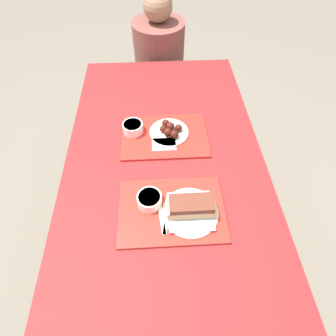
% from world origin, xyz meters
% --- Properties ---
extents(ground_plane, '(12.00, 12.00, 0.00)m').
position_xyz_m(ground_plane, '(0.00, 0.00, 0.00)').
color(ground_plane, '#706656').
extents(picnic_table, '(0.93, 1.77, 0.78)m').
position_xyz_m(picnic_table, '(0.00, 0.00, 0.69)').
color(picnic_table, maroon).
rests_on(picnic_table, ground_plane).
extents(picnic_bench_far, '(0.89, 0.28, 0.46)m').
position_xyz_m(picnic_bench_far, '(0.00, 1.10, 0.39)').
color(picnic_bench_far, maroon).
rests_on(picnic_bench_far, ground_plane).
extents(tray_near, '(0.43, 0.30, 0.01)m').
position_xyz_m(tray_near, '(0.01, -0.23, 0.78)').
color(tray_near, red).
rests_on(tray_near, picnic_table).
extents(tray_far, '(0.43, 0.30, 0.01)m').
position_xyz_m(tray_far, '(0.01, 0.19, 0.78)').
color(tray_far, red).
rests_on(tray_far, picnic_table).
extents(bowl_coleslaw_near, '(0.10, 0.10, 0.05)m').
position_xyz_m(bowl_coleslaw_near, '(-0.07, -0.20, 0.82)').
color(bowl_coleslaw_near, white).
rests_on(bowl_coleslaw_near, tray_near).
extents(brisket_sandwich_plate, '(0.23, 0.23, 0.09)m').
position_xyz_m(brisket_sandwich_plate, '(0.09, -0.25, 0.82)').
color(brisket_sandwich_plate, beige).
rests_on(brisket_sandwich_plate, tray_near).
extents(plastic_fork_near, '(0.03, 0.17, 0.00)m').
position_xyz_m(plastic_fork_near, '(-0.03, -0.25, 0.79)').
color(plastic_fork_near, white).
rests_on(plastic_fork_near, tray_near).
extents(plastic_knife_near, '(0.04, 0.17, 0.00)m').
position_xyz_m(plastic_knife_near, '(-0.01, -0.25, 0.79)').
color(plastic_knife_near, white).
rests_on(plastic_knife_near, tray_near).
extents(bowl_coleslaw_far, '(0.10, 0.10, 0.05)m').
position_xyz_m(bowl_coleslaw_far, '(-0.15, 0.22, 0.82)').
color(bowl_coleslaw_far, white).
rests_on(bowl_coleslaw_far, tray_far).
extents(wings_plate_far, '(0.19, 0.19, 0.05)m').
position_xyz_m(wings_plate_far, '(0.03, 0.20, 0.81)').
color(wings_plate_far, beige).
rests_on(wings_plate_far, tray_far).
extents(napkin_far, '(0.12, 0.08, 0.01)m').
position_xyz_m(napkin_far, '(-0.00, 0.12, 0.79)').
color(napkin_far, white).
rests_on(napkin_far, tray_far).
extents(person_seated_across, '(0.36, 0.36, 0.66)m').
position_xyz_m(person_seated_across, '(0.01, 1.10, 0.73)').
color(person_seated_across, brown).
rests_on(person_seated_across, picnic_bench_far).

